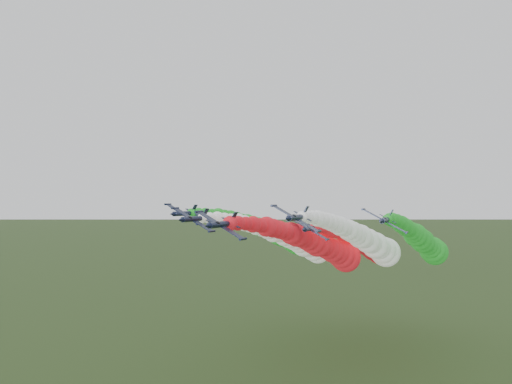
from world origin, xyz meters
TOP-DOWN VIEW (x-y plane):
  - jet_lead at (1.92, 38.90)m, footprint 13.38×72.99m
  - jet_inner_left at (-8.28, 49.09)m, footprint 13.05×72.66m
  - jet_inner_right at (11.38, 48.16)m, footprint 13.41×73.02m
  - jet_outer_left at (-16.89, 59.70)m, footprint 13.03×72.64m
  - jet_outer_right at (23.25, 60.87)m, footprint 13.24×72.84m
  - jet_trail at (7.13, 68.06)m, footprint 12.64×72.25m

SIDE VIEW (x-z plane):
  - jet_trail at x=7.13m, z-range 17.44..34.27m
  - jet_lead at x=1.92m, z-range 18.98..36.55m
  - jet_outer_right at x=23.25m, z-range 19.15..36.58m
  - jet_inner_left at x=-8.28m, z-range 19.40..36.64m
  - jet_inner_right at x=11.38m, z-range 19.57..37.18m
  - jet_outer_left at x=-16.89m, z-range 20.11..37.33m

